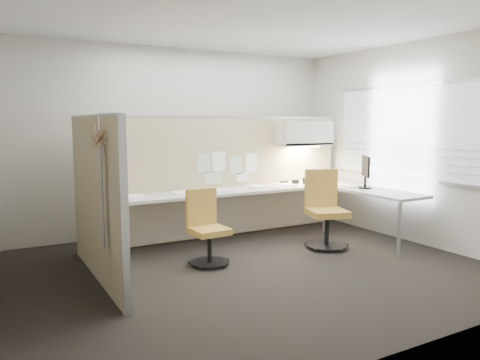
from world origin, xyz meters
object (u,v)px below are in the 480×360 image
phone (311,181)px  chair_left (207,230)px  chair_right (325,212)px  desk (260,198)px  monitor (366,170)px

phone → chair_left: bearing=-153.3°
chair_right → desk: bearing=141.4°
desk → phone: phone is taller
desk → chair_right: bearing=-55.0°
desk → chair_left: (-1.17, -0.70, -0.19)m
desk → chair_left: chair_left is taller
phone → monitor: bearing=-51.1°
chair_left → chair_right: (1.73, -0.09, 0.07)m
chair_left → chair_right: chair_right is taller
desk → phone: (0.94, 0.02, 0.18)m
chair_left → phone: 2.26m
desk → chair_right: 0.97m
monitor → phone: size_ratio=2.03×
chair_right → phone: (0.38, 0.82, 0.30)m
chair_right → monitor: (0.81, 0.10, 0.52)m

